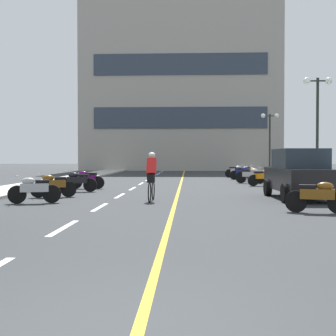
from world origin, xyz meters
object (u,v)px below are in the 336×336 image
cyclist_rider (151,175)px  motorcycle_4 (53,185)px  motorcycle_6 (87,179)px  motorcycle_9 (249,174)px  motorcycle_7 (263,177)px  street_lamp_far (270,130)px  motorcycle_12 (236,171)px  motorcycle_5 (77,181)px  motorcycle_2 (318,196)px  street_lamp_mid (318,107)px  parked_car_near (299,174)px  motorcycle_8 (251,175)px  motorcycle_10 (242,173)px  motorcycle_3 (34,189)px  motorcycle_11 (245,172)px

cyclist_rider → motorcycle_4: bearing=162.9°
motorcycle_6 → motorcycle_9: (8.63, 6.76, 0.00)m
motorcycle_4 → motorcycle_7: bearing=38.4°
street_lamp_far → cyclist_rider: 23.58m
motorcycle_12 → motorcycle_5: bearing=-120.4°
motorcycle_2 → motorcycle_9: 15.74m
street_lamp_mid → motorcycle_12: bearing=106.7°
street_lamp_mid → parked_car_near: bearing=-110.3°
motorcycle_8 → motorcycle_10: same height
motorcycle_5 → motorcycle_10: size_ratio=1.00×
street_lamp_far → motorcycle_2: street_lamp_far is taller
motorcycle_3 → motorcycle_5: size_ratio=0.98×
motorcycle_6 → motorcycle_7: 9.11m
motorcycle_3 → motorcycle_7: (8.97, 9.29, 0.00)m
motorcycle_6 → motorcycle_12: size_ratio=1.03×
motorcycle_8 → motorcycle_11: size_ratio=0.97×
motorcycle_5 → street_lamp_far: bearing=57.5°
motorcycle_9 → motorcycle_10: (-0.17, 2.16, 0.00)m
motorcycle_8 → motorcycle_9: 2.11m
motorcycle_8 → motorcycle_9: size_ratio=0.97×
motorcycle_3 → motorcycle_6: 6.82m
motorcycle_8 → motorcycle_12: same height
motorcycle_6 → motorcycle_8: size_ratio=1.03×
motorcycle_6 → motorcycle_10: size_ratio=1.00×
parked_car_near → motorcycle_12: size_ratio=2.58×
motorcycle_6 → motorcycle_2: bearing=-47.0°
parked_car_near → motorcycle_2: (-0.51, -4.13, -0.44)m
motorcycle_2 → motorcycle_10: size_ratio=0.98×
motorcycle_7 → motorcycle_12: (-0.38, 9.84, 0.00)m
motorcycle_4 → motorcycle_5: size_ratio=0.97×
street_lamp_mid → parked_car_near: (-2.57, -6.94, -3.17)m
motorcycle_2 → motorcycle_4: (-8.60, 4.34, 0.00)m
motorcycle_2 → motorcycle_7: bearing=88.0°
street_lamp_far → motorcycle_8: 12.39m
street_lamp_far → motorcycle_4: 24.16m
motorcycle_6 → motorcycle_8: (8.43, 4.66, 0.00)m
motorcycle_4 → motorcycle_10: same height
motorcycle_3 → cyclist_rider: bearing=14.8°
parked_car_near → motorcycle_7: (-0.12, 7.33, -0.44)m
street_lamp_mid → motorcycle_6: (-11.45, -2.09, -3.61)m
street_lamp_mid → motorcycle_7: 4.51m
motorcycle_3 → motorcycle_11: 19.65m
motorcycle_9 → motorcycle_10: size_ratio=1.00×
motorcycle_4 → cyclist_rider: size_ratio=0.93×
motorcycle_2 → motorcycle_8: same height
street_lamp_far → cyclist_rider: bearing=-109.9°
street_lamp_mid → motorcycle_8: 5.37m
street_lamp_mid → motorcycle_11: 9.66m
motorcycle_7 → motorcycle_3: bearing=-134.0°
street_lamp_far → parked_car_near: street_lamp_far is taller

